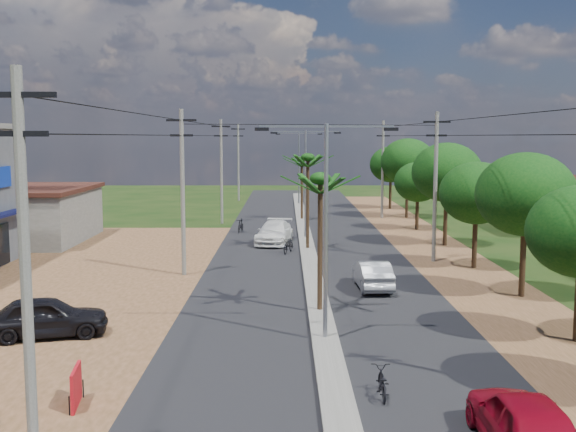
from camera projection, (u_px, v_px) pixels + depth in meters
name	position (u px, v px, depth m)	size (l,w,h in m)	color
ground	(325.00, 342.00, 24.83)	(160.00, 160.00, 0.00)	black
road	(310.00, 265.00, 39.73)	(12.00, 110.00, 0.04)	black
median	(309.00, 255.00, 42.70)	(1.00, 90.00, 0.18)	#605E56
dirt_lot_west	(8.00, 292.00, 32.72)	(18.00, 46.00, 0.04)	#50361B
dirt_shoulder_east	(454.00, 265.00, 39.76)	(5.00, 90.00, 0.03)	#50361B
low_shed	(14.00, 214.00, 48.36)	(10.40, 10.40, 3.95)	#605E56
house_east_far	(573.00, 203.00, 52.43)	(7.60, 7.50, 4.60)	gray
tree_east_c	(526.00, 194.00, 31.25)	(4.60, 4.60, 6.83)	black
tree_east_d	(476.00, 193.00, 38.26)	(4.20, 4.20, 6.13)	black
tree_east_e	(447.00, 172.00, 46.11)	(4.80, 4.80, 7.14)	black
tree_east_f	(418.00, 182.00, 54.20)	(3.80, 3.80, 5.52)	black
tree_east_g	(408.00, 162.00, 61.99)	(5.00, 5.00, 7.38)	black
tree_east_h	(391.00, 165.00, 70.00)	(4.40, 4.40, 6.52)	black
palm_median_near	(320.00, 185.00, 28.15)	(2.00, 2.00, 6.15)	black
palm_median_mid	(308.00, 162.00, 44.00)	(2.00, 2.00, 6.55)	black
palm_median_far	(302.00, 162.00, 59.96)	(2.00, 2.00, 5.85)	black
streetlight_near	(326.00, 213.00, 24.27)	(5.10, 0.18, 8.00)	gray
streetlight_mid	(306.00, 174.00, 49.10)	(5.10, 0.18, 8.00)	gray
streetlight_far	(299.00, 162.00, 73.92)	(5.10, 0.18, 8.00)	gray
utility_pole_w_a	(25.00, 268.00, 14.32)	(1.60, 0.24, 9.00)	#605E56
utility_pole_w_b	(183.00, 189.00, 36.17)	(1.60, 0.24, 9.00)	#605E56
utility_pole_w_c	(221.00, 169.00, 58.01)	(1.60, 0.24, 9.00)	#605E56
utility_pole_w_d	(238.00, 160.00, 78.87)	(1.60, 0.24, 9.00)	#605E56
utility_pole_e_b	(435.00, 183.00, 40.19)	(1.60, 0.24, 9.00)	#605E56
utility_pole_e_c	(383.00, 167.00, 62.04)	(1.60, 0.24, 9.00)	#605E56
car_red_near	(524.00, 424.00, 15.87)	(1.87, 4.65, 1.58)	maroon
car_silver_mid	(372.00, 275.00, 33.34)	(1.50, 4.29, 1.42)	gray
car_white_far	(274.00, 233.00, 47.44)	(2.17, 5.33, 1.55)	silver
car_parked_dark	(46.00, 318.00, 25.29)	(1.82, 4.53, 1.54)	black
moto_rider_east	(382.00, 384.00, 19.47)	(0.57, 1.62, 0.85)	black
moto_rider_west_a	(289.00, 246.00, 43.56)	(0.68, 1.94, 1.02)	black
moto_rider_west_b	(241.00, 226.00, 52.91)	(0.50, 1.79, 1.07)	black
roadside_sign	(76.00, 388.00, 18.78)	(0.28, 1.37, 1.14)	#A70F18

